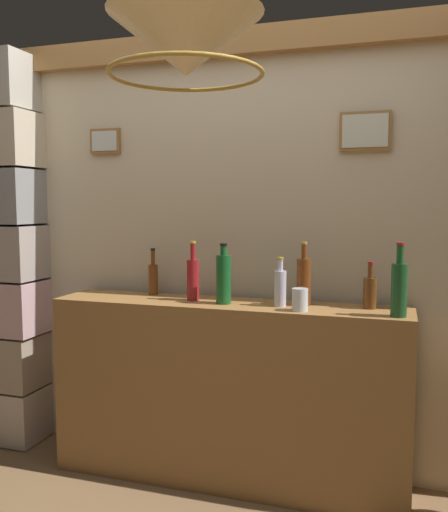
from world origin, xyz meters
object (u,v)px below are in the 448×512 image
liquor_bottle_vodka (370,291)px  liquor_bottle_brandy (304,280)px  liquor_bottle_bourbon (280,287)px  pendant_lamp (186,46)px  liquor_bottle_sherry (153,278)px  glass_tumbler_rocks (300,300)px  liquor_bottle_amaro (193,278)px  liquor_bottle_vermouth (399,288)px  liquor_bottle_mezcal (224,278)px

liquor_bottle_vodka → liquor_bottle_brandy: (-0.33, -0.01, 0.04)m
liquor_bottle_bourbon → pendant_lamp: bearing=-103.4°
liquor_bottle_sherry → liquor_bottle_bourbon: (0.76, -0.12, 0.00)m
liquor_bottle_vodka → liquor_bottle_brandy: 0.33m
liquor_bottle_brandy → glass_tumbler_rocks: size_ratio=2.95×
liquor_bottle_vodka → liquor_bottle_amaro: size_ratio=0.74×
liquor_bottle_bourbon → liquor_bottle_vermouth: (0.57, -0.09, 0.04)m
liquor_bottle_amaro → liquor_bottle_mezcal: size_ratio=1.01×
liquor_bottle_brandy → pendant_lamp: pendant_lamp is taller
liquor_bottle_mezcal → pendant_lamp: bearing=-82.3°
liquor_bottle_brandy → liquor_bottle_bourbon: bearing=-150.0°
liquor_bottle_mezcal → liquor_bottle_sherry: bearing=163.1°
pendant_lamp → liquor_bottle_mezcal: bearing=97.7°
liquor_bottle_vermouth → glass_tumbler_rocks: bearing=-179.7°
liquor_bottle_amaro → pendant_lamp: (0.29, -0.81, 0.96)m
liquor_bottle_sherry → liquor_bottle_amaro: (0.28, -0.10, 0.02)m
liquor_bottle_vodka → liquor_bottle_sherry: bearing=177.8°
pendant_lamp → liquor_bottle_vermouth: bearing=42.9°
glass_tumbler_rocks → liquor_bottle_vodka: bearing=27.6°
liquor_bottle_vodka → pendant_lamp: bearing=-125.7°
glass_tumbler_rocks → pendant_lamp: pendant_lamp is taller
liquor_bottle_bourbon → liquor_bottle_mezcal: bearing=-176.4°
liquor_bottle_vermouth → liquor_bottle_sherry: bearing=171.0°
liquor_bottle_amaro → liquor_bottle_vermouth: 1.05m
liquor_bottle_bourbon → glass_tumbler_rocks: liquor_bottle_bourbon is taller
liquor_bottle_sherry → glass_tumbler_rocks: 0.90m
liquor_bottle_amaro → liquor_bottle_mezcal: bearing=-12.9°
liquor_bottle_bourbon → glass_tumbler_rocks: size_ratio=2.26×
liquor_bottle_vodka → glass_tumbler_rocks: size_ratio=2.13×
liquor_bottle_sherry → liquor_bottle_bourbon: size_ratio=1.07×
liquor_bottle_mezcal → glass_tumbler_rocks: size_ratio=2.85×
glass_tumbler_rocks → liquor_bottle_mezcal: bearing=170.1°
liquor_bottle_brandy → liquor_bottle_mezcal: bearing=-168.6°
liquor_bottle_brandy → glass_tumbler_rocks: 0.17m
liquor_bottle_vermouth → glass_tumbler_rocks: 0.46m
liquor_bottle_vodka → liquor_bottle_brandy: size_ratio=0.72×
liquor_bottle_vodka → liquor_bottle_mezcal: size_ratio=0.75×
liquor_bottle_sherry → liquor_bottle_bourbon: 0.77m
liquor_bottle_mezcal → glass_tumbler_rocks: (0.41, -0.07, -0.08)m
liquor_bottle_vodka → liquor_bottle_amaro: liquor_bottle_amaro is taller
liquor_bottle_sherry → liquor_bottle_mezcal: liquor_bottle_mezcal is taller
liquor_bottle_mezcal → pendant_lamp: (0.10, -0.77, 0.94)m
liquor_bottle_vodka → glass_tumbler_rocks: bearing=-152.4°
liquor_bottle_vodka → liquor_bottle_sherry: (-1.19, 0.05, 0.01)m
liquor_bottle_vermouth → glass_tumbler_rocks: size_ratio=3.11×
liquor_bottle_brandy → liquor_bottle_bourbon: size_ratio=1.30×
liquor_bottle_vodka → liquor_bottle_vermouth: bearing=-50.5°
liquor_bottle_brandy → liquor_bottle_mezcal: liquor_bottle_brandy is taller
liquor_bottle_amaro → pendant_lamp: pendant_lamp is taller
glass_tumbler_rocks → liquor_bottle_amaro: bearing=169.2°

